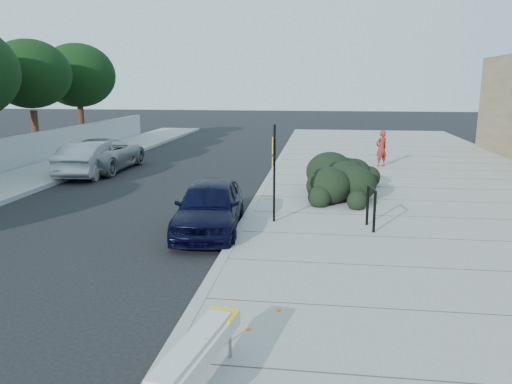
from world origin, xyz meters
TOP-DOWN VIEW (x-y plane):
  - ground at (0.00, 0.00)m, footprint 120.00×120.00m
  - sidewalk_near at (5.60, 5.00)m, footprint 11.20×50.00m
  - curb_near at (0.00, 5.00)m, footprint 0.22×50.00m
  - curb_far at (-8.00, 5.00)m, footprint 0.22×50.00m
  - tree_far_e at (-12.50, 14.00)m, footprint 4.00×4.00m
  - tree_far_f at (-12.50, 19.00)m, footprint 4.40×4.40m
  - bench at (0.60, -4.51)m, footprint 0.77×2.02m
  - bike_rack at (3.29, 2.67)m, footprint 0.18×0.72m
  - sign_post at (0.78, 3.02)m, footprint 0.10×0.30m
  - hedge at (2.88, 6.56)m, footprint 3.41×4.44m
  - sedan_navy at (-0.80, 2.35)m, footprint 1.93×4.09m
  - wagon_silver at (-7.50, 9.63)m, footprint 1.83×4.40m
  - suv_silver at (-7.50, 10.96)m, footprint 2.37×5.10m
  - pedestrian at (4.62, 12.60)m, footprint 0.69×0.64m

SIDE VIEW (x-z plane):
  - ground at x=0.00m, z-range 0.00..0.00m
  - sidewalk_near at x=5.60m, z-range 0.00..0.15m
  - curb_near at x=0.00m, z-range 0.00..0.17m
  - curb_far at x=-8.00m, z-range 0.00..0.17m
  - bench at x=0.60m, z-range 0.32..0.93m
  - sedan_navy at x=-0.80m, z-range 0.00..1.35m
  - suv_silver at x=-7.50m, z-range 0.00..1.41m
  - wagon_silver at x=-7.50m, z-range 0.00..1.42m
  - bike_rack at x=3.29m, z-range 0.26..1.32m
  - hedge at x=2.88m, z-range 0.15..1.64m
  - pedestrian at x=4.62m, z-range 0.15..1.73m
  - sign_post at x=0.78m, z-range 0.32..2.90m
  - tree_far_e at x=-12.50m, z-range 1.23..7.13m
  - tree_far_f at x=-12.50m, z-range 1.15..7.22m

